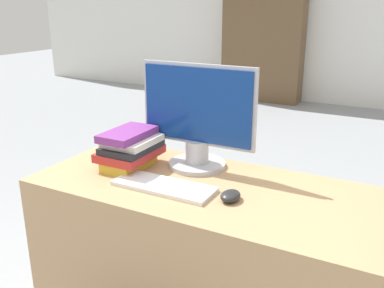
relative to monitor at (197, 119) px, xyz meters
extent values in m
cube|color=white|center=(0.16, 4.93, 0.43)|extent=(12.00, 0.06, 2.80)
cube|color=tan|center=(0.16, -0.17, -0.59)|extent=(1.43, 0.61, 0.76)
cylinder|color=#B7B7BC|center=(0.00, 0.00, -0.20)|extent=(0.24, 0.24, 0.02)
cylinder|color=#B7B7BC|center=(0.00, 0.00, -0.14)|extent=(0.10, 0.10, 0.10)
cube|color=#B7B7BC|center=(0.00, 0.00, 0.06)|extent=(0.51, 0.01, 0.34)
cube|color=navy|center=(0.00, 0.00, 0.06)|extent=(0.48, 0.02, 0.31)
cube|color=white|center=(-0.01, -0.26, -0.20)|extent=(0.40, 0.15, 0.02)
ellipsoid|color=#262626|center=(0.26, -0.24, -0.19)|extent=(0.07, 0.09, 0.04)
cube|color=gold|center=(-0.25, -0.15, -0.19)|extent=(0.14, 0.23, 0.04)
cube|color=#B72D28|center=(-0.25, -0.14, -0.15)|extent=(0.20, 0.26, 0.04)
cube|color=#232328|center=(-0.24, -0.14, -0.12)|extent=(0.18, 0.25, 0.03)
cube|color=silver|center=(-0.24, -0.13, -0.09)|extent=(0.18, 0.22, 0.03)
cube|color=#7A3384|center=(-0.25, -0.15, -0.06)|extent=(0.15, 0.25, 0.03)
cube|color=brown|center=(-1.33, 4.69, -0.13)|extent=(1.19, 0.32, 1.68)
camera|label=1|loc=(0.79, -1.53, 0.46)|focal=40.00mm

